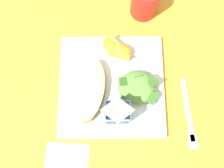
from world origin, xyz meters
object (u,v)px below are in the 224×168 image
orange_wedge_middle (112,47)px  drinking_red_cup (145,1)px  white_plate (112,86)px  cheesy_pizza_bread (90,91)px  paper_napkin (67,165)px  metal_fork (190,118)px  green_salad_pile (138,87)px  orange_wedge_front (121,51)px  milk_carton (118,112)px

orange_wedge_middle → drinking_red_cup: drinking_red_cup is taller
white_plate → orange_wedge_middle: size_ratio=4.09×
cheesy_pizza_bread → drinking_red_cup: size_ratio=1.75×
paper_napkin → cheesy_pizza_bread: bearing=-107.7°
cheesy_pizza_bread → metal_fork: (-0.26, 0.07, -0.03)m
white_plate → green_salad_pile: green_salad_pile is taller
metal_fork → drinking_red_cup: drinking_red_cup is taller
green_salad_pile → metal_fork: green_salad_pile is taller
orange_wedge_front → drinking_red_cup: size_ratio=0.66×
milk_carton → paper_napkin: 0.19m
white_plate → milk_carton: bearing=99.4°
orange_wedge_middle → drinking_red_cup: (-0.09, -0.13, 0.02)m
orange_wedge_middle → orange_wedge_front: bearing=155.2°
cheesy_pizza_bread → orange_wedge_middle: 0.13m
metal_fork → drinking_red_cup: bearing=-71.0°
milk_carton → paper_napkin: size_ratio=1.00×
cheesy_pizza_bread → paper_napkin: 0.20m
cheesy_pizza_bread → orange_wedge_front: (-0.08, -0.11, 0.00)m
milk_carton → orange_wedge_middle: 0.19m
white_plate → drinking_red_cup: drinking_red_cup is taller
paper_napkin → metal_fork: metal_fork is taller
cheesy_pizza_bread → orange_wedge_front: bearing=-126.7°
orange_wedge_middle → paper_napkin: bearing=69.4°
white_plate → drinking_red_cup: 0.25m
orange_wedge_front → milk_carton: bearing=86.1°
white_plate → orange_wedge_front: (-0.03, -0.09, 0.03)m
orange_wedge_front → paper_napkin: size_ratio=0.62×
cheesy_pizza_bread → orange_wedge_middle: (-0.06, -0.12, 0.00)m
white_plate → milk_carton: 0.11m
white_plate → milk_carton: (-0.01, 0.08, 0.07)m
milk_carton → white_plate: bearing=-80.6°
orange_wedge_front → green_salad_pile: bearing=112.3°
cheesy_pizza_bread → green_salad_pile: 0.12m
cheesy_pizza_bread → green_salad_pile: bearing=-176.2°
paper_napkin → drinking_red_cup: drinking_red_cup is taller
cheesy_pizza_bread → paper_napkin: bearing=72.3°
orange_wedge_middle → paper_napkin: size_ratio=0.62×
milk_carton → orange_wedge_front: milk_carton is taller
paper_napkin → drinking_red_cup: 0.49m
white_plate → metal_fork: 0.22m
white_plate → orange_wedge_front: orange_wedge_front is taller
white_plate → paper_napkin: 0.24m
green_salad_pile → orange_wedge_middle: (0.07, -0.11, -0.00)m
milk_carton → metal_fork: bearing=177.7°
orange_wedge_middle → drinking_red_cup: 0.16m
milk_carton → metal_fork: 0.20m
white_plate → orange_wedge_front: 0.10m
white_plate → milk_carton: milk_carton is taller
paper_napkin → drinking_red_cup: bearing=-115.6°
cheesy_pizza_bread → orange_wedge_middle: size_ratio=2.64×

